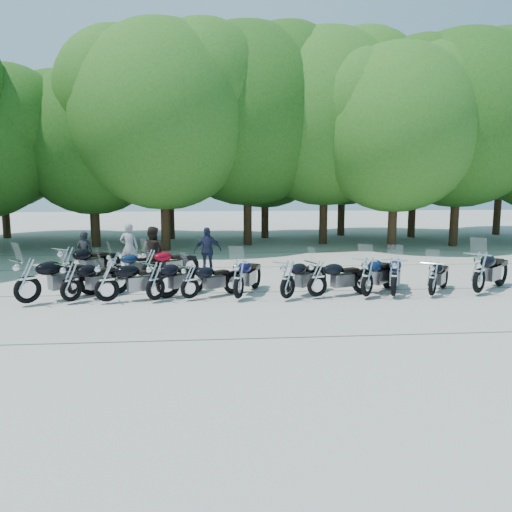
{
  "coord_description": "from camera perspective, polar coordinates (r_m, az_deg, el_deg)",
  "views": [
    {
      "loc": [
        -1.24,
        -13.11,
        3.25
      ],
      "look_at": [
        0.0,
        1.5,
        1.1
      ],
      "focal_mm": 35.0,
      "sensor_mm": 36.0,
      "label": 1
    }
  ],
  "objects": [
    {
      "name": "tree_12",
      "position": [
        29.84,
        1.05,
        13.1
      ],
      "size": [
        7.88,
        7.88,
        9.67
      ],
      "color": "#3A2614",
      "rests_on": "ground"
    },
    {
      "name": "tree_14",
      "position": [
        31.65,
        17.75,
        12.63
      ],
      "size": [
        8.02,
        8.02,
        9.84
      ],
      "color": "#3A2614",
      "rests_on": "ground"
    },
    {
      "name": "tree_11",
      "position": [
        29.73,
        -9.94,
        12.56
      ],
      "size": [
        7.56,
        7.56,
        9.28
      ],
      "color": "#3A2614",
      "rests_on": "ground"
    },
    {
      "name": "ground",
      "position": [
        13.57,
        0.54,
        -5.52
      ],
      "size": [
        90.0,
        90.0,
        0.0
      ],
      "primitive_type": "plane",
      "color": "#A59E95",
      "rests_on": "ground"
    },
    {
      "name": "tree_4",
      "position": [
        26.48,
        -1.0,
        15.69
      ],
      "size": [
        9.13,
        9.13,
        11.2
      ],
      "color": "#3A2614",
      "rests_on": "ground"
    },
    {
      "name": "motorcycle_0",
      "position": [
        14.56,
        -24.71,
        -2.43
      ],
      "size": [
        2.42,
        2.29,
        1.45
      ],
      "primitive_type": null,
      "rotation": [
        0.0,
        0.0,
        2.3
      ],
      "color": "black",
      "rests_on": "ground"
    },
    {
      "name": "motorcycle_9",
      "position": [
        14.65,
        15.52,
        -2.17
      ],
      "size": [
        1.53,
        2.41,
        1.31
      ],
      "primitive_type": null,
      "rotation": [
        0.0,
        0.0,
        2.75
      ],
      "color": "#0C1236",
      "rests_on": "ground"
    },
    {
      "name": "tree_15",
      "position": [
        35.23,
        26.45,
        13.65
      ],
      "size": [
        9.67,
        9.67,
        11.86
      ],
      "color": "#3A2614",
      "rests_on": "ground"
    },
    {
      "name": "tree_9",
      "position": [
        33.15,
        -27.17,
        11.37
      ],
      "size": [
        7.59,
        7.59,
        9.32
      ],
      "color": "#3A2614",
      "rests_on": "ground"
    },
    {
      "name": "motorcycle_1",
      "position": [
        14.39,
        -20.42,
        -2.66
      ],
      "size": [
        2.0,
        2.15,
        1.27
      ],
      "primitive_type": null,
      "rotation": [
        0.0,
        0.0,
        2.42
      ],
      "color": "black",
      "rests_on": "ground"
    },
    {
      "name": "motorcycle_7",
      "position": [
        14.15,
        7.02,
        -2.43
      ],
      "size": [
        2.29,
        1.38,
        1.24
      ],
      "primitive_type": null,
      "rotation": [
        0.0,
        0.0,
        1.92
      ],
      "color": "black",
      "rests_on": "ground"
    },
    {
      "name": "motorcycle_6",
      "position": [
        13.86,
        3.64,
        -2.57
      ],
      "size": [
        2.04,
        2.08,
        1.26
      ],
      "primitive_type": null,
      "rotation": [
        0.0,
        0.0,
        2.38
      ],
      "color": "black",
      "rests_on": "ground"
    },
    {
      "name": "motorcycle_11",
      "position": [
        15.87,
        24.18,
        -1.58
      ],
      "size": [
        2.43,
        2.26,
        1.44
      ],
      "primitive_type": null,
      "rotation": [
        0.0,
        0.0,
        2.29
      ],
      "color": "black",
      "rests_on": "ground"
    },
    {
      "name": "motorcycle_13",
      "position": [
        17.01,
        -15.83,
        -1.03
      ],
      "size": [
        2.09,
        1.46,
        1.15
      ],
      "primitive_type": null,
      "rotation": [
        0.0,
        0.0,
        2.03
      ],
      "color": "#0D1E3B",
      "rests_on": "ground"
    },
    {
      "name": "motorcycle_10",
      "position": [
        15.09,
        19.56,
        -2.3
      ],
      "size": [
        1.76,
        2.06,
        1.18
      ],
      "primitive_type": null,
      "rotation": [
        0.0,
        0.0,
        2.5
      ],
      "color": "black",
      "rests_on": "ground"
    },
    {
      "name": "tree_13",
      "position": [
        31.72,
        9.92,
        13.27
      ],
      "size": [
        8.31,
        8.31,
        10.2
      ],
      "color": "#3A2614",
      "rests_on": "ground"
    },
    {
      "name": "motorcycle_8",
      "position": [
        14.41,
        12.61,
        -2.2
      ],
      "size": [
        2.05,
        2.27,
        1.33
      ],
      "primitive_type": null,
      "rotation": [
        0.0,
        0.0,
        2.45
      ],
      "color": "#0C1836",
      "rests_on": "ground"
    },
    {
      "name": "motorcycle_3",
      "position": [
        13.93,
        -11.44,
        -2.67
      ],
      "size": [
        2.01,
        2.1,
        1.26
      ],
      "primitive_type": null,
      "rotation": [
        0.0,
        0.0,
        2.4
      ],
      "color": "black",
      "rests_on": "ground"
    },
    {
      "name": "rider_1",
      "position": [
        17.28,
        -11.77,
        0.35
      ],
      "size": [
        1.02,
        0.87,
        1.8
      ],
      "primitive_type": "imported",
      "rotation": [
        0.0,
        0.0,
        2.89
      ],
      "color": "black",
      "rests_on": "ground"
    },
    {
      "name": "tree_3",
      "position": [
        24.66,
        -10.62,
        15.36
      ],
      "size": [
        8.7,
        8.7,
        10.67
      ],
      "color": "#3A2614",
      "rests_on": "ground"
    },
    {
      "name": "rider_2",
      "position": [
        18.0,
        -5.54,
        0.62
      ],
      "size": [
        1.04,
        0.56,
        1.69
      ],
      "primitive_type": "imported",
      "rotation": [
        0.0,
        0.0,
        3.3
      ],
      "color": "#1C223C",
      "rests_on": "ground"
    },
    {
      "name": "motorcycle_2",
      "position": [
        14.04,
        -16.71,
        -2.68
      ],
      "size": [
        2.41,
        1.48,
        1.31
      ],
      "primitive_type": null,
      "rotation": [
        0.0,
        0.0,
        1.93
      ],
      "color": "black",
      "rests_on": "ground"
    },
    {
      "name": "tree_7",
      "position": [
        28.01,
        22.29,
        14.18
      ],
      "size": [
        8.79,
        8.79,
        10.79
      ],
      "color": "#3A2614",
      "rests_on": "ground"
    },
    {
      "name": "motorcycle_14",
      "position": [
        16.64,
        -12.08,
        -0.92
      ],
      "size": [
        2.16,
        1.9,
        1.25
      ],
      "primitive_type": null,
      "rotation": [
        0.0,
        0.0,
        2.24
      ],
      "color": "maroon",
      "rests_on": "ground"
    },
    {
      "name": "motorcycle_5",
      "position": [
        13.82,
        -2.0,
        -2.49
      ],
      "size": [
        1.48,
        2.42,
        1.31
      ],
      "primitive_type": null,
      "rotation": [
        0.0,
        0.0,
        2.78
      ],
      "color": "black",
      "rests_on": "ground"
    },
    {
      "name": "rider_3",
      "position": [
        18.85,
        -14.29,
        0.93
      ],
      "size": [
        0.66,
        0.44,
        1.81
      ],
      "primitive_type": "imported",
      "rotation": [
        0.0,
        0.0,
        3.13
      ],
      "color": "#98999B",
      "rests_on": "ground"
    },
    {
      "name": "motorcycle_4",
      "position": [
        13.97,
        -7.57,
        -2.77
      ],
      "size": [
        2.05,
        1.61,
        1.15
      ],
      "primitive_type": null,
      "rotation": [
        0.0,
        0.0,
        2.14
      ],
      "color": "black",
      "rests_on": "ground"
    },
    {
      "name": "tree_10",
      "position": [
        30.99,
        -18.42,
        12.38
      ],
      "size": [
        7.78,
        7.78,
        9.55
      ],
      "color": "#3A2614",
      "rests_on": "ground"
    },
    {
      "name": "tree_2",
      "position": [
        26.72,
        -18.27,
        12.36
      ],
      "size": [
        7.31,
        7.31,
        8.97
      ],
      "color": "#3A2614",
      "rests_on": "ground"
    },
    {
      "name": "tree_6",
      "position": [
        25.62,
        15.72,
        13.78
      ],
      "size": [
        8.0,
        8.0,
        9.82
      ],
      "color": "#3A2614",
      "rests_on": "ground"
    },
    {
      "name": "motorcycle_12",
      "position": [
        17.05,
        -20.77,
        -0.82
      ],
      "size": [
        2.1,
        2.41,
        1.39
      ],
      "primitive_type": null,
      "rotation": [
        0.0,
        0.0,
        2.48
      ],
      "color": "black",
      "rests_on": "ground"
    },
    {
      "name": "tree_5",
      "position": [
        27.16,
        7.92,
        15.3
      ],
      "size": [
        9.04,
        9.04,
        11.1
      ],
      "color": "#3A2614",
      "rests_on": "ground"
    },
    {
      "name": "rider_0",
      "position": [
        18.43,
        -18.96,
        0.23
      ],
      "size": [
        0.64,
        0.49,
        1.59
      ],
      "primitive_type": "imported",
      "rotation": [
        0.0,
        0.0,
        2.94
      ],
      "color": "black",
      "rests_on": "ground"
    }
  ]
}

